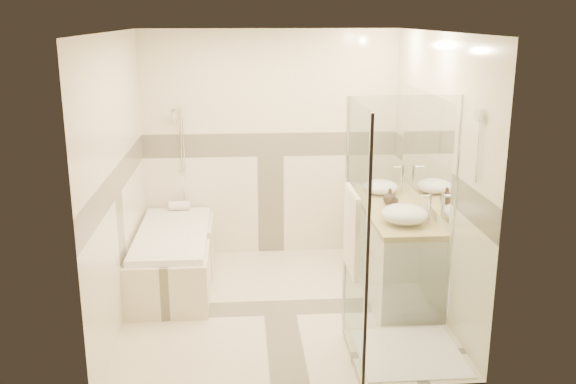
{
  "coord_description": "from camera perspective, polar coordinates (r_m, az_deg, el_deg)",
  "views": [
    {
      "loc": [
        -0.33,
        -5.46,
        2.63
      ],
      "look_at": [
        0.1,
        0.25,
        1.05
      ],
      "focal_mm": 40.0,
      "sensor_mm": 36.0,
      "label": 1
    }
  ],
  "objects": [
    {
      "name": "vessel_sink_far",
      "position": [
        5.76,
        10.32,
        -1.94
      ],
      "size": [
        0.42,
        0.42,
        0.17
      ],
      "primitive_type": "ellipsoid",
      "color": "white",
      "rests_on": "vanity"
    },
    {
      "name": "shower_enclosure",
      "position": [
        5.1,
        9.4,
        -9.4
      ],
      "size": [
        0.96,
        0.93,
        2.04
      ],
      "color": "beige",
      "rests_on": "ground"
    },
    {
      "name": "amenity_bottle_a",
      "position": [
        6.13,
        9.42,
        -0.88
      ],
      "size": [
        0.09,
        0.09,
        0.17
      ],
      "primitive_type": "imported",
      "rotation": [
        0.0,
        0.0,
        -0.25
      ],
      "color": "black",
      "rests_on": "vanity"
    },
    {
      "name": "faucet_far",
      "position": [
        5.8,
        12.42,
        -1.24
      ],
      "size": [
        0.11,
        0.03,
        0.26
      ],
      "color": "silver",
      "rests_on": "vanity"
    },
    {
      "name": "faucet_near",
      "position": [
        6.72,
        10.05,
        1.32
      ],
      "size": [
        0.12,
        0.03,
        0.3
      ],
      "color": "silver",
      "rests_on": "vanity"
    },
    {
      "name": "rolled_towel",
      "position": [
        7.15,
        -9.63,
        -1.2
      ],
      "size": [
        0.22,
        0.1,
        0.1
      ],
      "primitive_type": "cylinder",
      "rotation": [
        0.0,
        1.57,
        0.0
      ],
      "color": "white",
      "rests_on": "bathtub"
    },
    {
      "name": "amenity_bottle_b",
      "position": [
        6.3,
        9.03,
        -0.42
      ],
      "size": [
        0.14,
        0.14,
        0.16
      ],
      "primitive_type": "imported",
      "rotation": [
        0.0,
        0.0,
        0.07
      ],
      "color": "black",
      "rests_on": "vanity"
    },
    {
      "name": "vanity",
      "position": [
        6.34,
        9.28,
        -5.14
      ],
      "size": [
        0.58,
        1.62,
        0.85
      ],
      "color": "silver",
      "rests_on": "ground"
    },
    {
      "name": "vessel_sink_near",
      "position": [
        6.69,
        8.22,
        0.47
      ],
      "size": [
        0.36,
        0.36,
        0.14
      ],
      "primitive_type": "ellipsoid",
      "color": "white",
      "rests_on": "vanity"
    },
    {
      "name": "bathtub",
      "position": [
        6.58,
        -10.14,
        -5.52
      ],
      "size": [
        0.75,
        1.7,
        0.56
      ],
      "color": "beige",
      "rests_on": "ground"
    },
    {
      "name": "room",
      "position": [
        5.66,
        -0.27,
        1.39
      ],
      "size": [
        2.82,
        3.02,
        2.52
      ],
      "color": "beige",
      "rests_on": "ground"
    },
    {
      "name": "folded_towels",
      "position": [
        6.82,
        7.99,
        0.47
      ],
      "size": [
        0.17,
        0.26,
        0.08
      ],
      "primitive_type": "cube",
      "rotation": [
        0.0,
        0.0,
        -0.08
      ],
      "color": "white",
      "rests_on": "vanity"
    }
  ]
}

